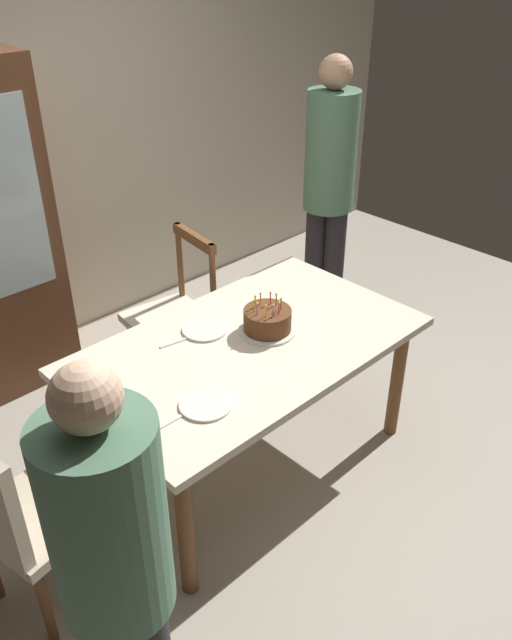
# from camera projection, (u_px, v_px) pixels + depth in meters

# --- Properties ---
(ground) EXTENTS (6.40, 6.40, 0.00)m
(ground) POSITION_uv_depth(u_px,v_px,m) (249.00, 459.00, 3.41)
(ground) COLOR #9E9384
(back_wall) EXTENTS (6.40, 0.10, 2.60)m
(back_wall) POSITION_uv_depth(u_px,v_px,m) (36.00, 143.00, 3.87)
(back_wall) COLOR beige
(back_wall) RESTS_ON ground
(dining_table) EXTENTS (1.64, 0.98, 0.74)m
(dining_table) POSITION_uv_depth(u_px,v_px,m) (249.00, 357.00, 3.07)
(dining_table) COLOR beige
(dining_table) RESTS_ON ground
(birthday_cake) EXTENTS (0.28, 0.28, 0.18)m
(birthday_cake) POSITION_uv_depth(u_px,v_px,m) (267.00, 321.00, 3.08)
(birthday_cake) COLOR silver
(birthday_cake) RESTS_ON dining_table
(plate_near_celebrant) EXTENTS (0.22, 0.22, 0.01)m
(plate_near_celebrant) POSITION_uv_depth(u_px,v_px,m) (206.00, 404.00, 2.62)
(plate_near_celebrant) COLOR silver
(plate_near_celebrant) RESTS_ON dining_table
(plate_far_side) EXTENTS (0.22, 0.22, 0.01)m
(plate_far_side) POSITION_uv_depth(u_px,v_px,m) (205.00, 329.00, 3.11)
(plate_far_side) COLOR silver
(plate_far_side) RESTS_ON dining_table
(fork_near_celebrant) EXTENTS (0.18, 0.02, 0.01)m
(fork_near_celebrant) POSITION_uv_depth(u_px,v_px,m) (172.00, 421.00, 2.54)
(fork_near_celebrant) COLOR silver
(fork_near_celebrant) RESTS_ON dining_table
(fork_far_side) EXTENTS (0.18, 0.05, 0.01)m
(fork_far_side) POSITION_uv_depth(u_px,v_px,m) (177.00, 342.00, 3.02)
(fork_far_side) COLOR silver
(fork_far_side) RESTS_ON dining_table
(chair_spindle_back) EXTENTS (0.49, 0.49, 0.95)m
(chair_spindle_back) POSITION_uv_depth(u_px,v_px,m) (173.00, 318.00, 3.76)
(chair_spindle_back) COLOR beige
(chair_spindle_back) RESTS_ON ground
(chair_upholstered) EXTENTS (0.52, 0.52, 0.95)m
(chair_upholstered) POSITION_uv_depth(u_px,v_px,m) (18.00, 513.00, 2.41)
(chair_upholstered) COLOR tan
(chair_upholstered) RESTS_ON ground
(person_celebrant) EXTENTS (0.32, 0.32, 1.59)m
(person_celebrant) POSITION_uv_depth(u_px,v_px,m) (115.00, 568.00, 1.77)
(person_celebrant) COLOR #262328
(person_celebrant) RESTS_ON ground
(person_guest) EXTENTS (0.32, 0.32, 1.80)m
(person_guest) POSITION_uv_depth(u_px,v_px,m) (329.00, 183.00, 4.05)
(person_guest) COLOR #262328
(person_guest) RESTS_ON ground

